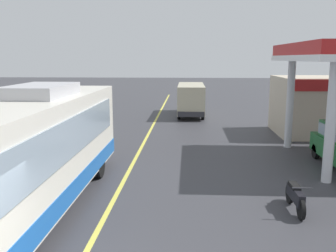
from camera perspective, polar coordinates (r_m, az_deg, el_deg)
The scene contains 5 objects.
ground at distance 26.08m, azimuth -2.09°, elevation 0.56°, with size 120.00×120.00×0.00m, color #38383D.
lane_divider_stripe at distance 21.20m, azimuth -3.31°, elevation -1.75°, with size 0.16×50.00×0.01m, color #D8CC4C.
coach_bus_main at distance 11.31m, azimuth -20.39°, elevation -4.35°, with size 2.60×11.04×3.69m.
minibus_opposing_lane at distance 29.16m, azimuth 3.56°, elevation 4.52°, with size 2.04×6.13×2.44m.
motorcycle_parked_forecourt at distance 11.76m, azimuth 19.07°, elevation -10.22°, with size 0.55×1.80×0.92m.
Camera 1 is at (2.35, -5.59, 4.48)m, focal length 39.45 mm.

